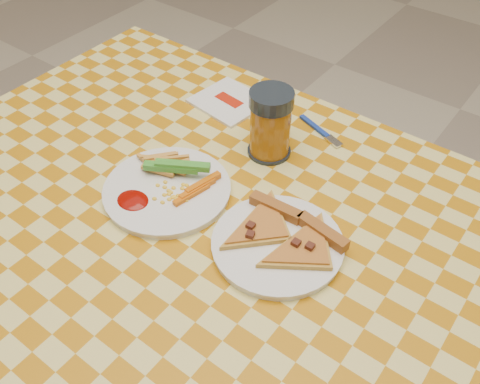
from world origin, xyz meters
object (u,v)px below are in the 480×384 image
object	(u,v)px
plate_left	(167,191)
plate_right	(277,245)
table	(217,249)
drink_glass	(270,124)

from	to	relation	value
plate_left	plate_right	bearing A→B (deg)	3.31
table	drink_glass	bearing A→B (deg)	99.43
table	plate_right	size ratio (longest dim) A/B	5.90
plate_right	drink_glass	xyz separation A→B (m)	(-0.15, 0.20, 0.06)
table	plate_right	xyz separation A→B (m)	(0.12, 0.02, 0.08)
plate_right	plate_left	bearing A→B (deg)	-176.69
drink_glass	plate_right	bearing A→B (deg)	-52.19
drink_glass	plate_left	bearing A→B (deg)	-111.17
plate_left	drink_glass	xyz separation A→B (m)	(0.08, 0.21, 0.06)
table	drink_glass	distance (m)	0.26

